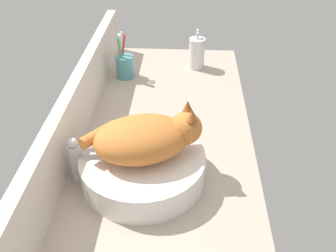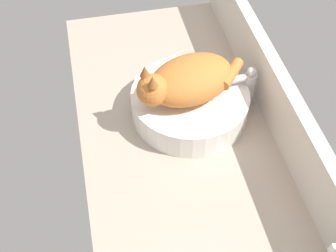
# 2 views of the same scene
# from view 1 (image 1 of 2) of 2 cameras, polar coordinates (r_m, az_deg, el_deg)

# --- Properties ---
(ground_plane) EXTENTS (1.40, 0.57, 0.04)m
(ground_plane) POSITION_cam_1_polar(r_m,az_deg,el_deg) (1.19, -0.95, -3.15)
(ground_plane) COLOR #B2A08E
(backsplash_panel) EXTENTS (1.40, 0.04, 0.18)m
(backsplash_panel) POSITION_cam_1_polar(r_m,az_deg,el_deg) (1.18, -14.20, 1.57)
(backsplash_panel) COLOR silver
(backsplash_panel) RESTS_ON ground_plane
(sink_basin) EXTENTS (0.34, 0.34, 0.08)m
(sink_basin) POSITION_cam_1_polar(r_m,az_deg,el_deg) (1.03, -3.86, -6.18)
(sink_basin) COLOR white
(sink_basin) RESTS_ON ground_plane
(cat) EXTENTS (0.23, 0.32, 0.14)m
(cat) POSITION_cam_1_polar(r_m,az_deg,el_deg) (0.97, -3.30, -1.74)
(cat) COLOR #CC7533
(cat) RESTS_ON sink_basin
(faucet) EXTENTS (0.04, 0.12, 0.14)m
(faucet) POSITION_cam_1_polar(r_m,az_deg,el_deg) (1.04, -13.34, -4.65)
(faucet) COLOR silver
(faucet) RESTS_ON ground_plane
(soap_dispenser) EXTENTS (0.07, 0.07, 0.16)m
(soap_dispenser) POSITION_cam_1_polar(r_m,az_deg,el_deg) (1.60, 4.40, 11.02)
(soap_dispenser) COLOR silver
(soap_dispenser) RESTS_ON ground_plane
(toothbrush_cup) EXTENTS (0.07, 0.07, 0.19)m
(toothbrush_cup) POSITION_cam_1_polar(r_m,az_deg,el_deg) (1.53, -6.59, 9.15)
(toothbrush_cup) COLOR teal
(toothbrush_cup) RESTS_ON ground_plane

